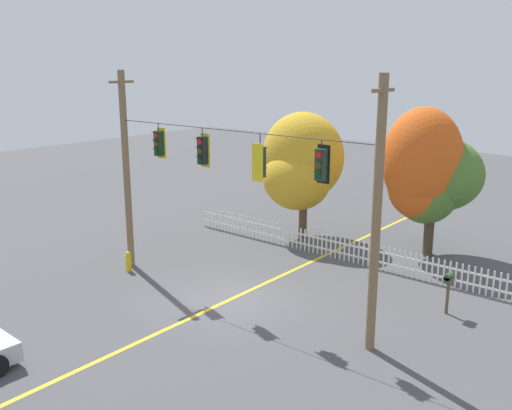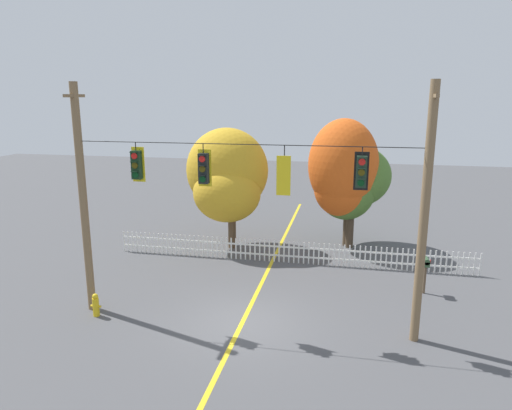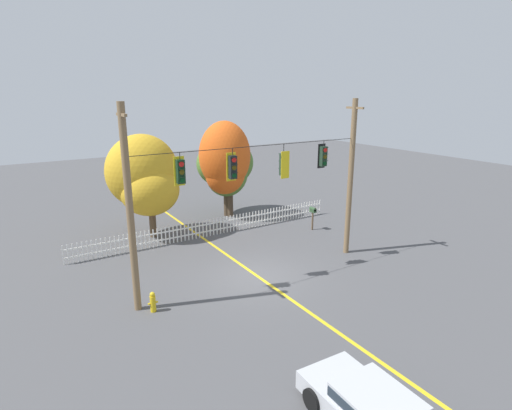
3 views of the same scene
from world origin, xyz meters
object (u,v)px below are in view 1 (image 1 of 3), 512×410
fire_hydrant (128,261)px  autumn_maple_near_fence (301,164)px  traffic_signal_eastbound_side (260,162)px  roadside_mailbox (449,281)px  traffic_signal_southbound_primary (203,150)px  autumn_oak_far_east (421,168)px  autumn_maple_mid (433,178)px  traffic_signal_westbound_side (159,143)px  traffic_signal_northbound_primary (321,165)px

fire_hydrant → autumn_maple_near_fence: bearing=73.3°
traffic_signal_eastbound_side → fire_hydrant: size_ratio=1.84×
traffic_signal_eastbound_side → roadside_mailbox: traffic_signal_eastbound_side is taller
traffic_signal_southbound_primary → autumn_oak_far_east: bearing=64.2°
autumn_maple_near_fence → traffic_signal_southbound_primary: bearing=-80.2°
autumn_oak_far_east → roadside_mailbox: size_ratio=4.46×
autumn_maple_mid → traffic_signal_westbound_side: bearing=-126.3°
traffic_signal_eastbound_side → traffic_signal_northbound_primary: size_ratio=1.16×
autumn_maple_mid → fire_hydrant: 13.19m
fire_hydrant → autumn_maple_mid: bearing=49.3°
traffic_signal_eastbound_side → autumn_maple_mid: bearing=78.0°
autumn_maple_near_fence → autumn_maple_mid: size_ratio=1.15×
traffic_signal_eastbound_side → traffic_signal_northbound_primary: same height
traffic_signal_eastbound_side → fire_hydrant: traffic_signal_eastbound_side is taller
fire_hydrant → traffic_signal_southbound_primary: bearing=7.5°
traffic_signal_northbound_primary → roadside_mailbox: bearing=54.5°
traffic_signal_eastbound_side → autumn_maple_mid: traffic_signal_eastbound_side is taller
fire_hydrant → roadside_mailbox: bearing=20.5°
autumn_maple_mid → fire_hydrant: autumn_maple_mid is taller
traffic_signal_eastbound_side → roadside_mailbox: size_ratio=1.05×
traffic_signal_southbound_primary → roadside_mailbox: traffic_signal_southbound_primary is taller
traffic_signal_northbound_primary → traffic_signal_westbound_side: bearing=-180.0°
traffic_signal_westbound_side → traffic_signal_eastbound_side: 4.84m
traffic_signal_northbound_primary → fire_hydrant: bearing=-176.7°
autumn_oak_far_east → traffic_signal_westbound_side: bearing=-126.6°
traffic_signal_westbound_side → roadside_mailbox: size_ratio=0.91×
traffic_signal_eastbound_side → traffic_signal_westbound_side: bearing=179.8°
traffic_signal_eastbound_side → fire_hydrant: 7.95m
traffic_signal_northbound_primary → autumn_maple_mid: (-0.33, 9.24, -1.89)m
traffic_signal_eastbound_side → traffic_signal_northbound_primary: (2.30, 0.02, 0.17)m
autumn_maple_mid → autumn_oak_far_east: 0.80m
traffic_signal_southbound_primary → fire_hydrant: size_ratio=1.68×
traffic_signal_eastbound_side → autumn_oak_far_east: 8.96m
traffic_signal_eastbound_side → autumn_oak_far_east: bearing=79.4°
traffic_signal_westbound_side → traffic_signal_eastbound_side: (4.83, -0.02, -0.17)m
traffic_signal_southbound_primary → autumn_maple_mid: bearing=63.9°
autumn_maple_near_fence → roadside_mailbox: (8.89, -4.07, -2.36)m
traffic_signal_westbound_side → traffic_signal_southbound_primary: same height
traffic_signal_southbound_primary → traffic_signal_eastbound_side: same height
autumn_oak_far_east → traffic_signal_southbound_primary: bearing=-115.8°
traffic_signal_southbound_primary → fire_hydrant: traffic_signal_southbound_primary is taller
traffic_signal_southbound_primary → autumn_oak_far_east: (4.20, 8.70, -1.34)m
traffic_signal_southbound_primary → autumn_oak_far_east: 9.75m
traffic_signal_northbound_primary → autumn_maple_mid: bearing=92.1°
traffic_signal_northbound_primary → autumn_maple_mid: size_ratio=0.25×
traffic_signal_northbound_primary → autumn_maple_near_fence: traffic_signal_northbound_primary is taller
traffic_signal_northbound_primary → autumn_maple_near_fence: 10.13m
autumn_maple_near_fence → roadside_mailbox: bearing=-24.6°
autumn_maple_near_fence → autumn_maple_mid: bearing=13.6°
traffic_signal_westbound_side → roadside_mailbox: bearing=20.9°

